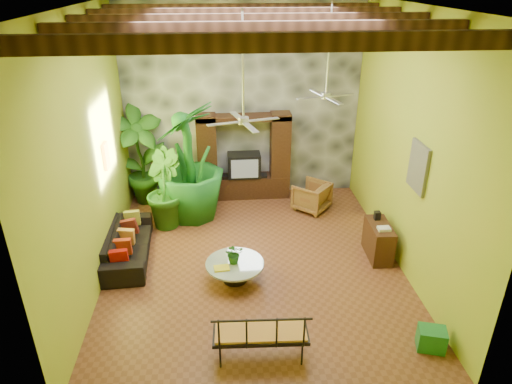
{
  "coord_description": "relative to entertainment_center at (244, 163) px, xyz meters",
  "views": [
    {
      "loc": [
        -0.64,
        -7.97,
        5.5
      ],
      "look_at": [
        0.07,
        0.2,
        1.53
      ],
      "focal_mm": 32.0,
      "sensor_mm": 36.0,
      "label": 1
    }
  ],
  "objects": [
    {
      "name": "tall_plant_a",
      "position": [
        -2.65,
        -0.11,
        0.34
      ],
      "size": [
        1.64,
        1.43,
        2.62
      ],
      "primitive_type": "imported",
      "rotation": [
        0.0,
        0.0,
        0.43
      ],
      "color": "#245A17",
      "rests_on": "ground"
    },
    {
      "name": "left_wall",
      "position": [
        -3.0,
        -3.14,
        1.53
      ],
      "size": [
        0.02,
        7.0,
        5.0
      ],
      "primitive_type": "cube",
      "color": "#A2BB2A",
      "rests_on": "ground"
    },
    {
      "name": "back_wall",
      "position": [
        0.0,
        0.36,
        1.53
      ],
      "size": [
        6.0,
        0.02,
        5.0
      ],
      "primitive_type": "cube",
      "color": "#A2BB2A",
      "rests_on": "ground"
    },
    {
      "name": "entertainment_center",
      "position": [
        0.0,
        0.0,
        0.0
      ],
      "size": [
        2.4,
        0.55,
        2.3
      ],
      "color": "black",
      "rests_on": "ground"
    },
    {
      "name": "ceiling_fan_back",
      "position": [
        1.6,
        -1.94,
        2.44
      ],
      "size": [
        1.28,
        1.28,
        1.86
      ],
      "color": "silver",
      "rests_on": "ceiling"
    },
    {
      "name": "wicker_armchair",
      "position": [
        1.66,
        -0.9,
        -0.6
      ],
      "size": [
        1.12,
        1.11,
        0.73
      ],
      "primitive_type": "imported",
      "rotation": [
        0.0,
        0.0,
        4.0
      ],
      "color": "olive",
      "rests_on": "ground"
    },
    {
      "name": "tall_plant_b",
      "position": [
        -1.98,
        -1.36,
        -0.03
      ],
      "size": [
        1.15,
        1.26,
        1.87
      ],
      "primitive_type": "imported",
      "rotation": [
        0.0,
        0.0,
        1.94
      ],
      "color": "#27631A",
      "rests_on": "ground"
    },
    {
      "name": "stone_accent_wall",
      "position": [
        0.0,
        0.3,
        1.53
      ],
      "size": [
        5.98,
        0.1,
        4.98
      ],
      "primitive_type": "cube",
      "color": "#383B3F",
      "rests_on": "ground"
    },
    {
      "name": "tall_plant_c",
      "position": [
        -1.34,
        -1.0,
        0.48
      ],
      "size": [
        2.14,
        2.14,
        2.88
      ],
      "primitive_type": "imported",
      "rotation": [
        0.0,
        0.0,
        4.28
      ],
      "color": "#1A641D",
      "rests_on": "ground"
    },
    {
      "name": "centerpiece_plant",
      "position": [
        -0.42,
        -3.7,
        -0.37
      ],
      "size": [
        0.39,
        0.35,
        0.4
      ],
      "primitive_type": "imported",
      "rotation": [
        0.0,
        0.0,
        0.1
      ],
      "color": "#225717",
      "rests_on": "coffee_table"
    },
    {
      "name": "ceiling_fan_front",
      "position": [
        -0.2,
        -3.54,
        2.44
      ],
      "size": [
        1.28,
        1.28,
        1.86
      ],
      "color": "silver",
      "rests_on": "ceiling"
    },
    {
      "name": "wall_art_mask",
      "position": [
        -2.96,
        -2.14,
        1.13
      ],
      "size": [
        0.06,
        0.32,
        0.55
      ],
      "primitive_type": "cube",
      "color": "gold",
      "rests_on": "left_wall"
    },
    {
      "name": "right_wall",
      "position": [
        3.0,
        -3.14,
        1.53
      ],
      "size": [
        0.02,
        7.0,
        5.0
      ],
      "primitive_type": "cube",
      "color": "#A2BB2A",
      "rests_on": "ground"
    },
    {
      "name": "iron_bench",
      "position": [
        -0.1,
        -5.83,
        -0.43
      ],
      "size": [
        1.5,
        0.59,
        0.57
      ],
      "rotation": [
        0.0,
        0.0,
        -0.04
      ],
      "color": "black",
      "rests_on": "ground"
    },
    {
      "name": "green_bin",
      "position": [
        2.65,
        -5.81,
        -0.78
      ],
      "size": [
        0.5,
        0.43,
        0.38
      ],
      "primitive_type": "cube",
      "rotation": [
        0.0,
        0.0,
        -0.29
      ],
      "color": "#1B6529",
      "rests_on": "ground"
    },
    {
      "name": "ground",
      "position": [
        0.0,
        -3.14,
        -0.97
      ],
      "size": [
        7.0,
        7.0,
        0.0
      ],
      "primitive_type": "plane",
      "color": "brown",
      "rests_on": "ground"
    },
    {
      "name": "ceiling_beams",
      "position": [
        0.0,
        -3.14,
        3.81
      ],
      "size": [
        5.95,
        5.36,
        0.22
      ],
      "color": "#391E12",
      "rests_on": "ceiling"
    },
    {
      "name": "side_console",
      "position": [
        2.65,
        -3.14,
        -0.59
      ],
      "size": [
        0.46,
        0.96,
        0.76
      ],
      "primitive_type": "cube",
      "rotation": [
        0.0,
        0.0,
        -0.04
      ],
      "color": "#371911",
      "rests_on": "ground"
    },
    {
      "name": "sofa",
      "position": [
        -2.65,
        -2.71,
        -0.64
      ],
      "size": [
        1.0,
        2.29,
        0.66
      ],
      "primitive_type": "imported",
      "rotation": [
        0.0,
        0.0,
        1.62
      ],
      "color": "black",
      "rests_on": "ground"
    },
    {
      "name": "ceiling",
      "position": [
        0.0,
        -3.14,
        4.03
      ],
      "size": [
        6.0,
        7.0,
        0.02
      ],
      "primitive_type": "cube",
      "color": "silver",
      "rests_on": "back_wall"
    },
    {
      "name": "coffee_table",
      "position": [
        -0.42,
        -3.72,
        -0.71
      ],
      "size": [
        1.14,
        1.14,
        0.4
      ],
      "rotation": [
        0.0,
        0.0,
        -0.26
      ],
      "color": "black",
      "rests_on": "ground"
    },
    {
      "name": "yellow_tray",
      "position": [
        -0.68,
        -3.9,
        -0.55
      ],
      "size": [
        0.31,
        0.24,
        0.03
      ],
      "primitive_type": "cube",
      "rotation": [
        0.0,
        0.0,
        0.11
      ],
      "color": "gold",
      "rests_on": "coffee_table"
    },
    {
      "name": "wall_art_painting",
      "position": [
        2.96,
        -3.74,
        1.33
      ],
      "size": [
        0.06,
        0.7,
        0.9
      ],
      "primitive_type": "cube",
      "color": "#255E88",
      "rests_on": "right_wall"
    }
  ]
}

